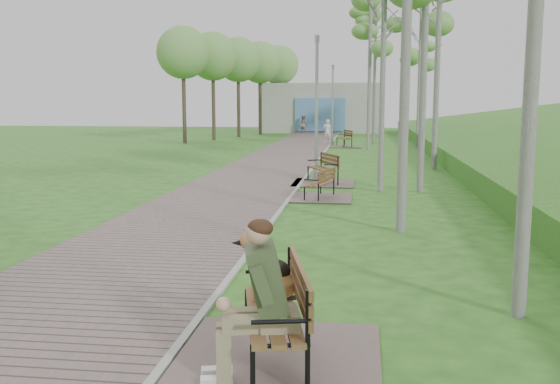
{
  "coord_description": "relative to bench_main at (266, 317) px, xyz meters",
  "views": [
    {
      "loc": [
        1.9,
        -1.45,
        2.61
      ],
      "look_at": [
        0.69,
        7.69,
        1.25
      ],
      "focal_mm": 40.0,
      "sensor_mm": 36.0,
      "label": 1
    }
  ],
  "objects": [
    {
      "name": "birch_far_b",
      "position": [
        1.2,
        27.98,
        6.02
      ],
      "size": [
        2.5,
        2.5,
        8.31
      ],
      "color": "silver",
      "rests_on": "ground"
    },
    {
      "name": "bench_second",
      "position": [
        -0.21,
        10.7,
        -0.32
      ],
      "size": [
        1.64,
        1.82,
        1.01
      ],
      "color": "#685854",
      "rests_on": "ground"
    },
    {
      "name": "bench_third",
      "position": [
        -0.33,
        13.76,
        -0.29
      ],
      "size": [
        1.92,
        2.13,
        1.18
      ],
      "color": "#685854",
      "rests_on": "ground"
    },
    {
      "name": "walkway",
      "position": [
        -2.75,
        17.15,
        -0.49
      ],
      "size": [
        3.5,
        67.0,
        0.04
      ],
      "primitive_type": "cube",
      "color": "#685854",
      "rests_on": "ground"
    },
    {
      "name": "bench_main",
      "position": [
        0.0,
        0.0,
        0.0
      ],
      "size": [
        2.05,
        2.28,
        1.79
      ],
      "color": "#685854",
      "rests_on": "ground"
    },
    {
      "name": "birch_distant_a",
      "position": [
        1.54,
        32.85,
        6.1
      ],
      "size": [
        2.4,
        2.4,
        8.41
      ],
      "color": "silver",
      "rests_on": "ground"
    },
    {
      "name": "building_north",
      "position": [
        -2.5,
        46.62,
        1.49
      ],
      "size": [
        10.0,
        5.2,
        4.0
      ],
      "color": "#9E9E99",
      "rests_on": "ground"
    },
    {
      "name": "pedestrian_near",
      "position": [
        -1.3,
        33.38,
        0.21
      ],
      "size": [
        0.59,
        0.46,
        1.44
      ],
      "primitive_type": "imported",
      "rotation": [
        0.0,
        0.0,
        3.38
      ],
      "color": "silver",
      "rests_on": "ground"
    },
    {
      "name": "bench_far",
      "position": [
        -0.13,
        29.78,
        -0.29
      ],
      "size": [
        1.94,
        2.15,
        1.19
      ],
      "color": "#685854",
      "rests_on": "ground"
    },
    {
      "name": "kerb",
      "position": [
        -1.0,
        17.15,
        -0.48
      ],
      "size": [
        0.1,
        67.0,
        0.05
      ],
      "primitive_type": "cube",
      "color": "#999993",
      "rests_on": "ground"
    },
    {
      "name": "birch_distant_b",
      "position": [
        4.86,
        38.09,
        5.64
      ],
      "size": [
        2.48,
        2.48,
        7.83
      ],
      "color": "silver",
      "rests_on": "ground"
    },
    {
      "name": "pedestrian_far",
      "position": [
        -3.78,
        43.44,
        0.23
      ],
      "size": [
        0.88,
        0.79,
        1.47
      ],
      "primitive_type": "imported",
      "rotation": [
        0.0,
        0.0,
        2.74
      ],
      "color": "gray",
      "rests_on": "ground"
    },
    {
      "name": "lamp_post_third",
      "position": [
        -0.88,
        31.07,
        1.67
      ],
      "size": [
        0.18,
        0.18,
        4.66
      ],
      "color": "#979A9F",
      "rests_on": "ground"
    },
    {
      "name": "lamp_post_second",
      "position": [
        -0.63,
        14.92,
        1.7
      ],
      "size": [
        0.18,
        0.18,
        4.71
      ],
      "color": "#979A9F",
      "rests_on": "ground"
    }
  ]
}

